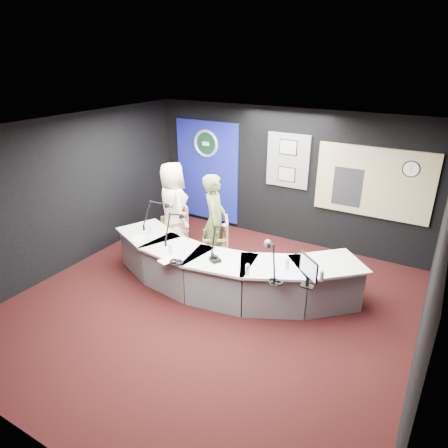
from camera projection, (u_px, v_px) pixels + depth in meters
The scene contains 33 objects.
ground at pixel (210, 305), 6.47m from camera, with size 6.00×6.00×0.00m, color black.
ceiling at pixel (207, 131), 5.36m from camera, with size 6.00×6.00×0.02m, color silver.
wall_back at pixel (285, 177), 8.30m from camera, with size 6.00×0.02×2.80m, color black.
wall_front at pixel (29, 344), 3.53m from camera, with size 6.00×0.02×2.80m, color black.
wall_left at pixel (70, 194), 7.29m from camera, with size 0.02×6.00×2.80m, color black.
wall_right at pixel (432, 279), 4.54m from camera, with size 0.02×6.00×2.80m, color black.
broadcast_desk at pixel (224, 270), 6.78m from camera, with size 4.50×1.90×0.75m, color #B0B2B5, non-canonical shape.
backdrop_panel at pixel (207, 171), 9.21m from camera, with size 1.60×0.05×2.30m, color navy.
agency_seal at pixel (206, 144), 8.92m from camera, with size 0.63×0.63×0.07m, color silver.
seal_center at pixel (206, 144), 8.93m from camera, with size 0.48×0.48×0.01m, color #0D311C.
pinboard at pixel (288, 161), 8.12m from camera, with size 0.90×0.04×1.10m, color slate.
framed_photo_upper at pixel (288, 147), 7.98m from camera, with size 0.34×0.02×0.27m, color gray.
framed_photo_lower at pixel (286, 174), 8.20m from camera, with size 0.34×0.02×0.27m, color gray.
booth_window_frame at pixel (373, 183), 7.42m from camera, with size 2.12×0.06×1.32m, color tan.
booth_glow at pixel (373, 183), 7.41m from camera, with size 2.00×0.02×1.20m, color beige.
equipment_rack at pixel (347, 187), 7.66m from camera, with size 0.55×0.02×0.75m, color black.
wall_clock at pixel (411, 169), 6.98m from camera, with size 0.28×0.28×0.01m, color white.
armchair_left at pixel (174, 227), 8.20m from camera, with size 0.53×0.53×0.95m, color #A47C4B, non-canonical shape.
armchair_right at pixel (215, 240), 7.50m from camera, with size 0.59×0.59×1.05m, color #A47C4B, non-canonical shape.
draped_jacket at pixel (173, 216), 8.38m from camera, with size 0.50×0.10×0.70m, color slate.
person_man at pixel (173, 207), 8.03m from camera, with size 0.90×0.58×1.83m, color #F2E3C1.
person_woman at pixel (215, 222), 7.35m from camera, with size 0.66×0.43×1.81m, color olive.
computer_monitor at pixel (309, 267), 5.47m from camera, with size 0.40×0.02×0.27m, color black.
desk_phone at pixel (215, 259), 6.28m from camera, with size 0.18×0.14×0.04m, color black.
headphones_near at pixel (275, 282), 5.69m from camera, with size 0.22×0.22×0.04m, color black.
headphones_far at pixel (176, 262), 6.23m from camera, with size 0.23×0.23×0.04m, color black.
paper_stack at pixel (138, 238), 7.06m from camera, with size 0.19×0.28×0.00m, color white.
notepad at pixel (168, 260), 6.31m from camera, with size 0.19×0.27×0.00m, color white.
boom_mic_a at pixel (157, 211), 7.46m from camera, with size 0.31×0.71×0.60m, color black, non-canonical shape.
boom_mic_b at pixel (175, 223), 6.92m from camera, with size 0.16×0.74×0.60m, color black, non-canonical shape.
boom_mic_c at pixel (218, 236), 6.43m from camera, with size 0.24×0.73×0.60m, color black, non-canonical shape.
boom_mic_d at pixel (271, 255), 5.84m from camera, with size 0.47×0.63×0.60m, color black, non-canonical shape.
water_bottles at pixel (221, 254), 6.32m from camera, with size 3.24×0.55×0.18m, color silver, non-canonical shape.
Camera 1 is at (2.91, -4.58, 3.77)m, focal length 32.00 mm.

